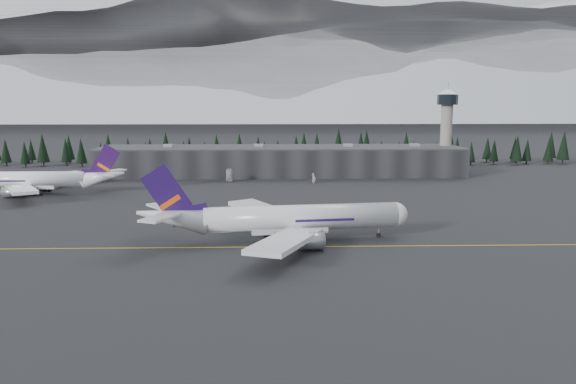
{
  "coord_description": "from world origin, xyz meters",
  "views": [
    {
      "loc": [
        -4.32,
        -124.94,
        32.41
      ],
      "look_at": [
        0.0,
        20.0,
        9.0
      ],
      "focal_mm": 35.0,
      "sensor_mm": 36.0,
      "label": 1
    }
  ],
  "objects_px": {
    "jet_parked": "(38,180)",
    "gse_vehicle_a": "(229,180)",
    "jet_main": "(278,219)",
    "terminal": "(281,161)",
    "gse_vehicle_b": "(314,181)",
    "control_tower": "(447,122)"
  },
  "relations": [
    {
      "from": "gse_vehicle_a",
      "to": "control_tower",
      "type": "bearing_deg",
      "value": 18.02
    },
    {
      "from": "terminal",
      "to": "gse_vehicle_b",
      "type": "xyz_separation_m",
      "value": [
        12.69,
        -27.39,
        -5.59
      ]
    },
    {
      "from": "jet_main",
      "to": "jet_parked",
      "type": "height_order",
      "value": "jet_main"
    },
    {
      "from": "gse_vehicle_b",
      "to": "terminal",
      "type": "bearing_deg",
      "value": -150.02
    },
    {
      "from": "jet_main",
      "to": "gse_vehicle_b",
      "type": "distance_m",
      "value": 95.46
    },
    {
      "from": "control_tower",
      "to": "jet_main",
      "type": "height_order",
      "value": "control_tower"
    },
    {
      "from": "terminal",
      "to": "jet_main",
      "type": "xyz_separation_m",
      "value": [
        -2.85,
        -121.46,
        -0.98
      ]
    },
    {
      "from": "control_tower",
      "to": "gse_vehicle_b",
      "type": "xyz_separation_m",
      "value": [
        -62.31,
        -30.39,
        -22.7
      ]
    },
    {
      "from": "jet_parked",
      "to": "gse_vehicle_a",
      "type": "distance_m",
      "value": 71.35
    },
    {
      "from": "jet_main",
      "to": "gse_vehicle_b",
      "type": "height_order",
      "value": "jet_main"
    },
    {
      "from": "terminal",
      "to": "gse_vehicle_b",
      "type": "height_order",
      "value": "terminal"
    },
    {
      "from": "control_tower",
      "to": "gse_vehicle_a",
      "type": "xyz_separation_m",
      "value": [
        -96.51,
        -25.58,
        -22.64
      ]
    },
    {
      "from": "jet_parked",
      "to": "gse_vehicle_b",
      "type": "height_order",
      "value": "jet_parked"
    },
    {
      "from": "control_tower",
      "to": "jet_main",
      "type": "relative_size",
      "value": 0.59
    },
    {
      "from": "jet_parked",
      "to": "jet_main",
      "type": "bearing_deg",
      "value": 139.22
    },
    {
      "from": "terminal",
      "to": "control_tower",
      "type": "distance_m",
      "value": 76.98
    },
    {
      "from": "jet_parked",
      "to": "gse_vehicle_a",
      "type": "bearing_deg",
      "value": -157.7
    },
    {
      "from": "jet_parked",
      "to": "terminal",
      "type": "bearing_deg",
      "value": -150.6
    },
    {
      "from": "gse_vehicle_b",
      "to": "gse_vehicle_a",
      "type": "bearing_deg",
      "value": -92.88
    },
    {
      "from": "gse_vehicle_a",
      "to": "jet_main",
      "type": "bearing_deg",
      "value": -76.14
    },
    {
      "from": "terminal",
      "to": "control_tower",
      "type": "relative_size",
      "value": 4.24
    },
    {
      "from": "terminal",
      "to": "jet_parked",
      "type": "relative_size",
      "value": 2.64
    }
  ]
}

